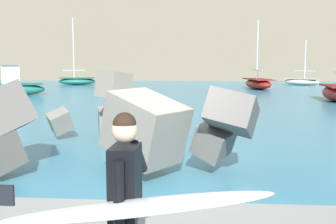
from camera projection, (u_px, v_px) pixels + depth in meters
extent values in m
plane|color=teal|center=(163.00, 183.00, 8.15)|extent=(400.00, 400.00, 0.00)
cube|color=#605B56|center=(214.00, 140.00, 8.78)|extent=(1.12, 1.18, 1.01)
cube|color=gray|center=(110.00, 120.00, 12.63)|extent=(0.90, 1.06, 0.87)
cube|color=#605B56|center=(232.00, 113.00, 8.23)|extent=(1.30, 1.49, 1.19)
cube|color=gray|center=(114.00, 85.00, 11.06)|extent=(1.09, 1.05, 0.85)
cube|color=slate|center=(60.00, 121.00, 12.81)|extent=(0.91, 1.01, 0.97)
cube|color=#4C4944|center=(1.00, 152.00, 8.38)|extent=(1.13, 1.11, 0.96)
cube|color=slate|center=(145.00, 127.00, 8.47)|extent=(2.09, 2.00, 1.63)
cube|color=slate|center=(133.00, 118.00, 13.13)|extent=(1.43, 1.44, 1.03)
cube|color=black|center=(125.00, 182.00, 3.25)|extent=(0.23, 0.38, 0.60)
sphere|color=#DBB28E|center=(125.00, 130.00, 3.20)|extent=(0.21, 0.21, 0.21)
sphere|color=black|center=(125.00, 124.00, 3.19)|extent=(0.19, 0.19, 0.19)
cylinder|color=black|center=(139.00, 157.00, 3.61)|extent=(0.10, 0.53, 0.41)
cylinder|color=black|center=(119.00, 197.00, 3.01)|extent=(0.09, 0.09, 0.56)
ellipsoid|color=white|center=(130.00, 208.00, 2.93)|extent=(2.10, 0.39, 0.37)
cube|color=black|center=(6.00, 195.00, 3.01)|extent=(0.12, 0.02, 0.16)
ellipsoid|color=maroon|center=(258.00, 84.00, 40.35)|extent=(2.83, 6.39, 1.03)
cube|color=maroon|center=(258.00, 79.00, 40.29)|extent=(2.60, 5.88, 0.10)
cylinder|color=silver|center=(257.00, 50.00, 40.40)|extent=(0.12, 0.12, 5.91)
cylinder|color=silver|center=(257.00, 70.00, 40.64)|extent=(0.61, 3.68, 0.08)
ellipsoid|color=#1E6656|center=(16.00, 90.00, 31.29)|extent=(4.63, 3.18, 0.95)
cube|color=#164C41|center=(16.00, 84.00, 31.24)|extent=(4.26, 2.93, 0.10)
cube|color=silver|center=(11.00, 75.00, 31.05)|extent=(1.58, 1.38, 1.33)
cube|color=#334C5B|center=(10.00, 66.00, 30.97)|extent=(1.42, 1.24, 0.12)
ellipsoid|color=beige|center=(302.00, 82.00, 48.11)|extent=(4.51, 3.88, 0.82)
cube|color=#9C9991|center=(302.00, 79.00, 48.06)|extent=(4.15, 3.57, 0.10)
cylinder|color=silver|center=(305.00, 59.00, 47.59)|extent=(0.12, 0.12, 4.57)
cylinder|color=silver|center=(305.00, 71.00, 47.75)|extent=(2.17, 1.56, 0.08)
ellipsoid|color=#1E6656|center=(77.00, 81.00, 48.63)|extent=(4.77, 2.99, 0.89)
cube|color=#164C41|center=(77.00, 78.00, 48.59)|extent=(4.38, 2.75, 0.10)
cylinder|color=silver|center=(73.00, 48.00, 48.12)|extent=(0.12, 0.12, 7.19)
cylinder|color=silver|center=(74.00, 70.00, 48.43)|extent=(2.61, 0.64, 0.08)
cube|color=#756651|center=(123.00, 38.00, 79.26)|extent=(95.35, 36.29, 15.63)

